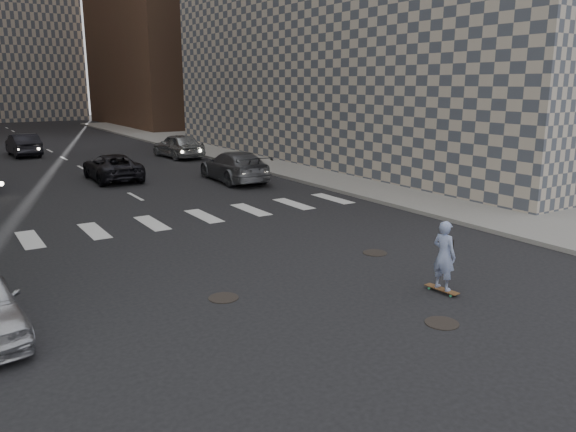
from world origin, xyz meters
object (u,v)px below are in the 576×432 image
at_px(traffic_car_b, 234,166).
at_px(traffic_car_d, 178,146).
at_px(traffic_car_c, 112,167).
at_px(traffic_car_e, 23,145).
at_px(skateboarder, 444,255).

relative_size(traffic_car_b, traffic_car_d, 1.11).
xyz_separation_m(traffic_car_c, traffic_car_e, (-2.39, 12.92, 0.09)).
bearing_deg(traffic_car_b, traffic_car_d, -92.42).
bearing_deg(traffic_car_b, traffic_car_e, -62.36).
xyz_separation_m(traffic_car_d, traffic_car_e, (-8.50, 6.50, -0.04)).
relative_size(traffic_car_d, traffic_car_e, 1.02).
relative_size(skateboarder, traffic_car_d, 0.37).
height_order(traffic_car_b, traffic_car_d, traffic_car_d).
bearing_deg(traffic_car_d, skateboarder, 76.88).
relative_size(traffic_car_c, traffic_car_d, 1.01).
xyz_separation_m(skateboarder, traffic_car_b, (2.92, 16.45, -0.16)).
bearing_deg(traffic_car_c, traffic_car_b, 145.35).
xyz_separation_m(traffic_car_b, traffic_car_e, (-7.47, 16.59, 0.00)).
bearing_deg(traffic_car_c, traffic_car_e, -78.35).
bearing_deg(traffic_car_e, traffic_car_c, 97.91).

